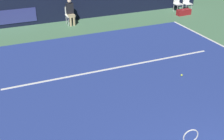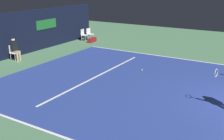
{
  "view_description": "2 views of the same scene",
  "coord_description": "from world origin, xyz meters",
  "views": [
    {
      "loc": [
        -3.81,
        -1.86,
        4.78
      ],
      "look_at": [
        -0.81,
        5.24,
        0.83
      ],
      "focal_mm": 46.82,
      "sensor_mm": 36.0,
      "label": 1
    },
    {
      "loc": [
        -10.36,
        -0.19,
        4.31
      ],
      "look_at": [
        -0.74,
        5.57,
        0.72
      ],
      "focal_mm": 44.59,
      "sensor_mm": 36.0,
      "label": 2
    }
  ],
  "objects": [
    {
      "name": "line_judge_on_chair",
      "position": [
        -0.12,
        12.31,
        0.69
      ],
      "size": [
        0.46,
        0.55,
        1.32
      ],
      "color": "white",
      "rests_on": "ground"
    },
    {
      "name": "court_surface",
      "position": [
        0.0,
        4.79,
        0.01
      ],
      "size": [
        10.18,
        11.57,
        0.01
      ],
      "primitive_type": "cube",
      "color": "navy",
      "rests_on": "ground"
    },
    {
      "name": "equipment_bag",
      "position": [
        6.25,
        11.49,
        0.16
      ],
      "size": [
        0.86,
        0.38,
        0.32
      ],
      "primitive_type": "cube",
      "rotation": [
        0.0,
        0.0,
        0.07
      ],
      "color": "maroon",
      "rests_on": "ground"
    },
    {
      "name": "ground_plane",
      "position": [
        0.0,
        4.79,
        0.0
      ],
      "size": [
        31.56,
        31.56,
        0.0
      ],
      "primitive_type": "plane",
      "color": "#4C7A56"
    },
    {
      "name": "courtside_chair_far",
      "position": [
        6.91,
        12.15,
        0.5
      ],
      "size": [
        0.48,
        0.45,
        0.88
      ],
      "color": "white",
      "rests_on": "ground"
    },
    {
      "name": "courtside_chair_near",
      "position": [
        6.35,
        12.28,
        0.5
      ],
      "size": [
        0.46,
        0.44,
        0.88
      ],
      "color": "white",
      "rests_on": "ground"
    },
    {
      "name": "line_service",
      "position": [
        0.0,
        6.81,
        0.01
      ],
      "size": [
        7.94,
        0.1,
        0.01
      ],
      "primitive_type": "cube",
      "color": "white",
      "rests_on": "court_surface"
    },
    {
      "name": "tennis_ball",
      "position": [
        1.84,
        5.36,
        0.05
      ],
      "size": [
        0.07,
        0.07,
        0.07
      ],
      "primitive_type": "sphere",
      "color": "#CCE033",
      "rests_on": "court_surface"
    }
  ]
}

